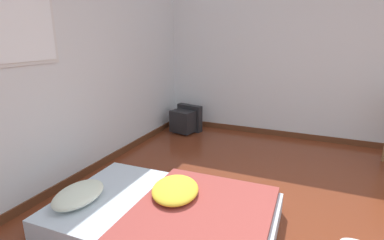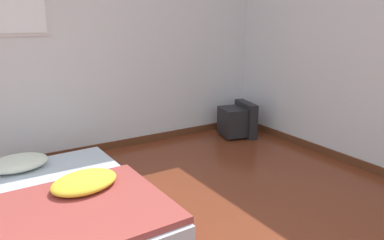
{
  "view_description": "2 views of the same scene",
  "coord_description": "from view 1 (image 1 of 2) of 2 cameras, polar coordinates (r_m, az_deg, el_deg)",
  "views": [
    {
      "loc": [
        -1.94,
        0.14,
        1.61
      ],
      "look_at": [
        1.25,
        1.52,
        0.61
      ],
      "focal_mm": 28.0,
      "sensor_mm": 36.0,
      "label": 1
    },
    {
      "loc": [
        -0.53,
        -1.5,
        1.54
      ],
      "look_at": [
        1.36,
        1.52,
        0.54
      ],
      "focal_mm": 35.0,
      "sensor_mm": 36.0,
      "label": 2
    }
  ],
  "objects": [
    {
      "name": "wall_right",
      "position": [
        4.86,
        25.54,
        10.78
      ],
      "size": [
        0.08,
        7.56,
        2.6
      ],
      "color": "silver",
      "rests_on": "ground_plane"
    },
    {
      "name": "wall_back",
      "position": [
        3.15,
        -28.6,
        8.42
      ],
      "size": [
        8.17,
        0.08,
        2.6
      ],
      "color": "silver",
      "rests_on": "ground_plane"
    },
    {
      "name": "crt_tv",
      "position": [
        5.04,
        -1.22,
        0.05
      ],
      "size": [
        0.47,
        0.48,
        0.45
      ],
      "color": "black",
      "rests_on": "ground_plane"
    },
    {
      "name": "mattress_bed",
      "position": [
        2.69,
        -5.29,
        -17.3
      ],
      "size": [
        1.26,
        1.9,
        0.34
      ],
      "color": "silver",
      "rests_on": "ground_plane"
    }
  ]
}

